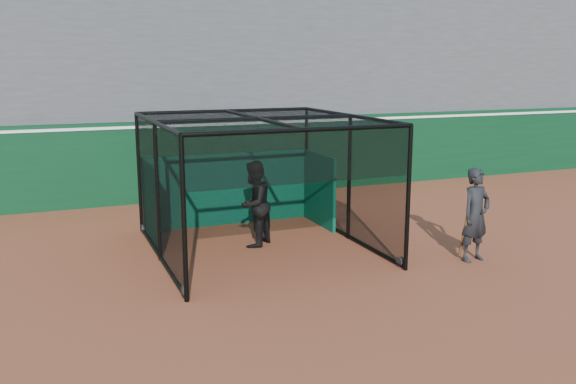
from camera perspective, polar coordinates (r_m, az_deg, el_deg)
name	(u,v)px	position (r m, az deg, el deg)	size (l,w,h in m)	color
ground	(302,284)	(11.91, 1.28, -8.63)	(120.00, 120.00, 0.00)	brown
outfield_wall	(196,158)	(19.48, -8.64, 3.16)	(50.00, 0.50, 2.50)	#093218
grandstand	(168,56)	(22.96, -11.15, 12.34)	(50.00, 7.85, 8.95)	#4C4C4F
batting_cage	(259,185)	(13.81, -2.73, 0.66)	(4.67, 5.21, 2.99)	black
batter	(254,204)	(14.14, -3.19, -1.12)	(0.97, 0.76, 2.01)	black
on_deck_player	(476,215)	(13.66, 17.15, -2.07)	(0.81, 0.60, 2.02)	black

